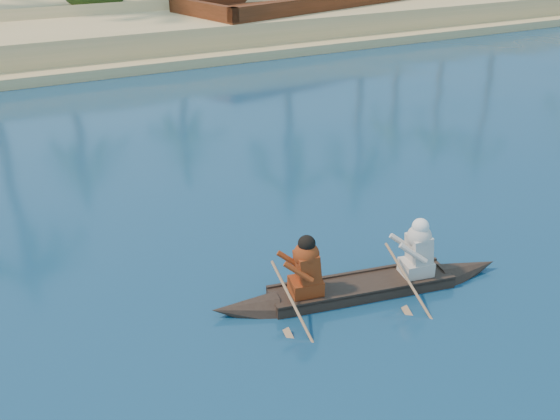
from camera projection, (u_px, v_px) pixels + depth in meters
canoe at (362, 278)px, 9.94m from camera, size 4.95×1.55×1.35m
barge_right at (314, 13)px, 30.82m from camera, size 14.49×7.83×2.30m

